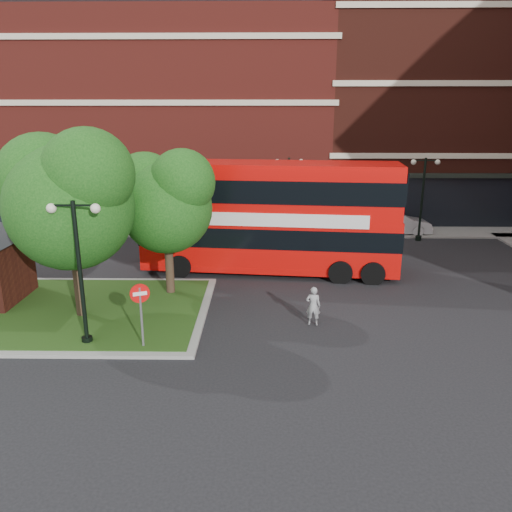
{
  "coord_description": "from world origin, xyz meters",
  "views": [
    {
      "loc": [
        0.52,
        -15.22,
        7.79
      ],
      "look_at": [
        0.21,
        4.26,
        2.0
      ],
      "focal_mm": 35.0,
      "sensor_mm": 36.0,
      "label": 1
    }
  ],
  "objects_px": {
    "bus": "(270,210)",
    "woman": "(313,306)",
    "car_silver": "(196,224)",
    "car_white": "(395,223)"
  },
  "relations": [
    {
      "from": "bus",
      "to": "woman",
      "type": "bearing_deg",
      "value": -70.42
    },
    {
      "from": "car_silver",
      "to": "car_white",
      "type": "relative_size",
      "value": 0.87
    },
    {
      "from": "car_white",
      "to": "car_silver",
      "type": "bearing_deg",
      "value": 88.13
    },
    {
      "from": "woman",
      "to": "car_white",
      "type": "distance_m",
      "value": 15.46
    },
    {
      "from": "car_silver",
      "to": "bus",
      "type": "bearing_deg",
      "value": -155.48
    },
    {
      "from": "bus",
      "to": "car_white",
      "type": "xyz_separation_m",
      "value": [
        8.12,
        7.58,
        -2.34
      ]
    },
    {
      "from": "car_white",
      "to": "bus",
      "type": "bearing_deg",
      "value": 131.17
    },
    {
      "from": "bus",
      "to": "car_silver",
      "type": "relative_size",
      "value": 3.24
    },
    {
      "from": "bus",
      "to": "woman",
      "type": "xyz_separation_m",
      "value": [
        1.57,
        -6.42,
        -2.33
      ]
    },
    {
      "from": "woman",
      "to": "bus",
      "type": "bearing_deg",
      "value": -70.62
    }
  ]
}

